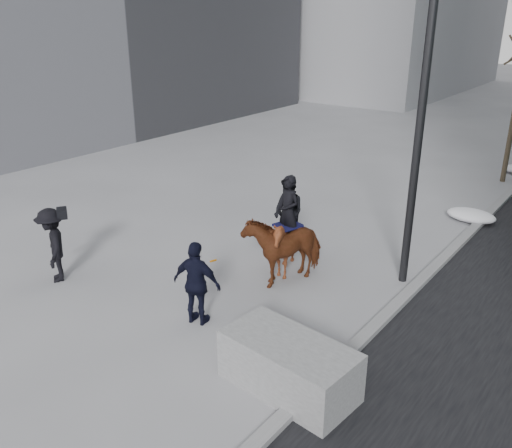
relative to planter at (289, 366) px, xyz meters
The scene contains 9 objects.
ground 3.00m from the planter, 152.33° to the left, with size 120.00×120.00×0.00m, color gray.
curb 11.39m from the planter, 88.14° to the left, with size 0.25×90.00×0.12m, color gray.
planter is the anchor object (origin of this frame).
mounted_left 4.08m from the planter, 125.49° to the left, with size 1.38×2.07×2.45m.
mounted_right 4.24m from the planter, 125.29° to the left, with size 1.61×1.70×2.33m.
feeder 2.69m from the planter, 166.87° to the left, with size 1.10×0.97×1.75m.
camera_crew 6.50m from the planter, behind, with size 1.30×1.17×1.75m.
lamppost 6.76m from the planter, 90.34° to the left, with size 0.25×2.25×9.09m.
snow_piles 12.32m from the planter, 89.67° to the left, with size 1.41×7.04×0.36m.
Camera 1 is at (6.66, -7.60, 5.92)m, focal length 38.00 mm.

